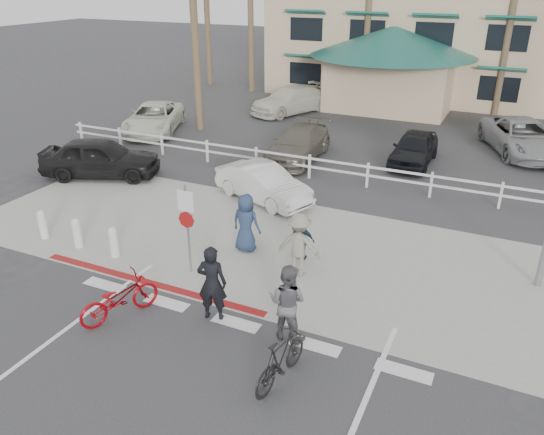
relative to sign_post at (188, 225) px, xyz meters
The scene contains 27 objects.
ground 3.50m from the sign_post, 43.73° to the right, with size 140.00×140.00×0.00m, color #333335.
bike_path 5.00m from the sign_post, 61.29° to the right, with size 12.00×16.00×0.01m, color #333335.
sidewalk_plaza 3.56m from the sign_post, 45.00° to the left, with size 22.00×7.00×0.01m, color gray.
cross_street 6.86m from the sign_post, 69.94° to the left, with size 40.00×5.00×0.01m, color #333335.
parking_lot 16.03m from the sign_post, 81.72° to the left, with size 50.00×16.00×0.01m, color #333335.
curb_red 1.89m from the sign_post, 124.99° to the right, with size 7.00×0.25×0.02m, color maroon.
rail_fence 8.81m from the sign_post, 71.36° to the left, with size 29.40×0.16×1.00m, color silver, non-canonical shape.
building 29.42m from the sign_post, 81.51° to the left, with size 28.00×16.00×11.30m, color #D0B38E, non-canonical shape.
sign_post is the anchor object (origin of this frame).
bollard_0 2.69m from the sign_post, behind, with size 0.26×0.26×0.95m, color silver, non-canonical shape.
bollard_1 4.03m from the sign_post, behind, with size 0.26×0.26×0.95m, color silver, non-canonical shape.
bollard_2 5.39m from the sign_post, behind, with size 0.26×0.26×0.95m, color silver, non-canonical shape.
palm_10 15.62m from the sign_post, 121.03° to the left, with size 4.00×4.00×12.00m, color black, non-canonical shape.
bike_red 2.72m from the sign_post, 98.06° to the right, with size 0.70×2.02×1.06m, color #96050D.
rider_red 2.39m from the sign_post, 43.57° to the right, with size 0.71×0.46×1.94m, color black.
bike_black 5.09m from the sign_post, 35.79° to the right, with size 0.51×1.80×1.08m, color black.
rider_black 3.95m from the sign_post, 23.21° to the right, with size 0.91×0.71×1.86m, color #5B5B5E.
pedestrian_a 3.05m from the sign_post, 22.13° to the left, with size 1.19×0.68×1.84m, color gray.
pedestrian_child 3.32m from the sign_post, 37.80° to the left, with size 0.73×0.30×1.24m, color #14293B.
pedestrian_b 2.05m from the sign_post, 65.62° to the left, with size 0.88×0.57×1.79m, color navy.
car_white_sedan 5.54m from the sign_post, 94.21° to the left, with size 1.39×3.98×1.31m, color silver.
car_red_compact 8.97m from the sign_post, 146.54° to the left, with size 1.89×4.71×1.60m, color black.
lot_car_0 14.89m from the sign_post, 130.14° to the left, with size 2.40×5.21×1.45m, color silver.
lot_car_1 10.49m from the sign_post, 95.86° to the left, with size 1.96×4.82×1.40m, color #605C50.
lot_car_2 12.53m from the sign_post, 72.64° to the left, with size 1.64×4.08×1.39m, color black.
lot_car_4 18.81m from the sign_post, 104.68° to the left, with size 2.14×5.25×1.52m, color silver.
lot_car_5 17.43m from the sign_post, 62.93° to the left, with size 2.54×5.52×1.53m, color #959699.
Camera 1 is at (5.18, -8.47, 7.61)m, focal length 35.00 mm.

